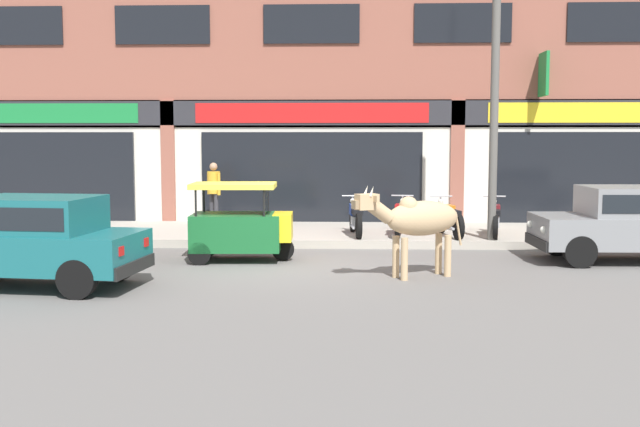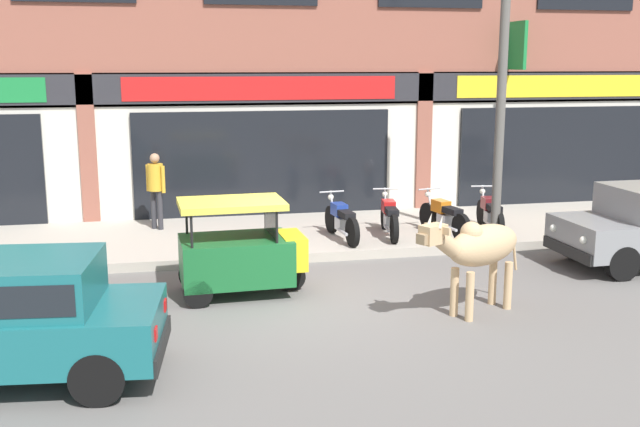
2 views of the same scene
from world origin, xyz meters
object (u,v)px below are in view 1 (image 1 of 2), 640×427
(car_1, at_px, (631,220))
(motorcycle_0, at_px, (356,218))
(motorcycle_2, at_px, (449,219))
(cow, at_px, (417,219))
(pedestrian, at_px, (214,187))
(car_0, at_px, (32,237))
(motorcycle_1, at_px, (400,218))
(auto_rickshaw, at_px, (241,227))
(utility_pole, at_px, (495,98))
(motorcycle_3, at_px, (495,219))

(car_1, relative_size, motorcycle_0, 2.01)
(motorcycle_0, xyz_separation_m, motorcycle_2, (2.12, -0.08, 0.00))
(cow, bearing_deg, pedestrian, 127.60)
(car_0, distance_m, motorcycle_1, 8.29)
(car_1, bearing_deg, cow, -156.80)
(auto_rickshaw, height_order, utility_pole, utility_pole)
(cow, relative_size, car_1, 0.54)
(car_1, height_order, motorcycle_0, car_1)
(motorcycle_0, distance_m, pedestrian, 4.00)
(utility_pole, bearing_deg, pedestrian, 160.02)
(car_0, bearing_deg, motorcycle_3, 32.67)
(car_1, relative_size, motorcycle_1, 2.02)
(cow, distance_m, utility_pole, 4.65)
(motorcycle_0, bearing_deg, motorcycle_1, 6.31)
(car_1, relative_size, motorcycle_2, 2.03)
(car_0, distance_m, pedestrian, 7.26)
(car_0, distance_m, motorcycle_0, 7.47)
(utility_pole, bearing_deg, motorcycle_2, 145.63)
(motorcycle_0, height_order, motorcycle_2, same)
(motorcycle_0, xyz_separation_m, motorcycle_3, (3.15, 0.01, 0.00))
(car_0, relative_size, car_1, 1.02)
(motorcycle_2, bearing_deg, auto_rickshaw, -150.29)
(car_0, relative_size, auto_rickshaw, 1.85)
(cow, relative_size, auto_rickshaw, 0.98)
(car_0, relative_size, motorcycle_1, 2.07)
(motorcycle_3, distance_m, utility_pole, 2.77)
(motorcycle_2, height_order, pedestrian, pedestrian)
(car_1, bearing_deg, motorcycle_3, 131.48)
(cow, relative_size, pedestrian, 1.23)
(auto_rickshaw, bearing_deg, car_1, 1.25)
(car_0, bearing_deg, car_1, 15.65)
(cow, xyz_separation_m, utility_pole, (1.94, 3.58, 2.24))
(motorcycle_0, distance_m, motorcycle_2, 2.12)
(car_1, height_order, auto_rickshaw, auto_rickshaw)
(car_0, height_order, pedestrian, pedestrian)
(car_1, relative_size, utility_pole, 0.60)
(car_0, relative_size, motorcycle_0, 2.06)
(cow, bearing_deg, motorcycle_1, 90.01)
(auto_rickshaw, distance_m, utility_pole, 6.13)
(car_0, height_order, utility_pole, utility_pole)
(motorcycle_3, bearing_deg, pedestrian, 165.72)
(motorcycle_1, distance_m, motorcycle_3, 2.13)
(cow, xyz_separation_m, motorcycle_2, (1.09, 4.16, -0.44))
(car_1, xyz_separation_m, motorcycle_1, (-4.27, 2.53, -0.25))
(car_0, height_order, motorcycle_0, car_0)
(pedestrian, bearing_deg, car_1, -25.00)
(motorcycle_2, xyz_separation_m, pedestrian, (-5.68, 1.79, 0.60))
(cow, height_order, pedestrian, pedestrian)
(pedestrian, bearing_deg, auto_rickshaw, -73.11)
(auto_rickshaw, distance_m, motorcycle_3, 6.00)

